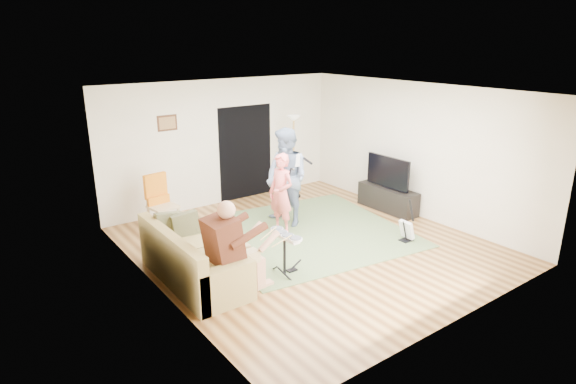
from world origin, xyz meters
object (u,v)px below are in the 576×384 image
at_px(drum_kit, 285,256).
at_px(television, 388,172).
at_px(guitarist, 287,178).
at_px(torchiere_lamp, 294,142).
at_px(tv_cabinet, 388,199).
at_px(sofa, 189,265).
at_px(dining_chair, 163,212).
at_px(singer, 281,194).
at_px(guitar_spare, 407,229).

height_order(drum_kit, television, television).
bearing_deg(guitarist, torchiere_lamp, 132.58).
relative_size(drum_kit, tv_cabinet, 0.50).
distance_m(guitarist, torchiere_lamp, 1.77).
relative_size(sofa, drum_kit, 3.02).
xyz_separation_m(sofa, tv_cabinet, (4.79, 0.43, -0.04)).
xyz_separation_m(guitarist, dining_chair, (-2.10, 1.09, -0.56)).
bearing_deg(drum_kit, singer, 56.09).
xyz_separation_m(guitarist, guitar_spare, (1.23, -1.98, -0.72)).
height_order(drum_kit, guitar_spare, guitar_spare).
relative_size(sofa, tv_cabinet, 1.51).
bearing_deg(dining_chair, singer, -46.28).
relative_size(singer, guitar_spare, 1.90).
xyz_separation_m(sofa, drum_kit, (1.29, -0.65, 0.02)).
height_order(torchiere_lamp, tv_cabinet, torchiere_lamp).
bearing_deg(tv_cabinet, guitar_spare, -125.82).
height_order(sofa, guitarist, guitarist).
height_order(sofa, tv_cabinet, sofa).
height_order(drum_kit, tv_cabinet, drum_kit).
bearing_deg(torchiere_lamp, singer, -133.21).
bearing_deg(dining_chair, drum_kit, -82.64).
height_order(dining_chair, television, television).
relative_size(guitarist, torchiere_lamp, 1.01).
bearing_deg(guitar_spare, guitarist, 121.92).
distance_m(sofa, dining_chair, 2.20).
xyz_separation_m(guitar_spare, television, (0.93, 1.35, 0.62)).
bearing_deg(drum_kit, torchiere_lamp, 50.94).
bearing_deg(tv_cabinet, television, -180.00).
bearing_deg(torchiere_lamp, guitar_spare, -88.51).
bearing_deg(sofa, drum_kit, -26.66).
distance_m(drum_kit, tv_cabinet, 3.66).
bearing_deg(singer, torchiere_lamp, 127.29).
relative_size(torchiere_lamp, tv_cabinet, 1.34).
xyz_separation_m(drum_kit, guitar_spare, (2.52, -0.28, -0.08)).
height_order(singer, tv_cabinet, singer).
distance_m(guitar_spare, torchiere_lamp, 3.45).
relative_size(sofa, guitarist, 1.11).
distance_m(guitar_spare, television, 1.75).
bearing_deg(guitarist, drum_kit, -43.08).
distance_m(sofa, singer, 2.44).
bearing_deg(drum_kit, dining_chair, 106.26).
bearing_deg(torchiere_lamp, drum_kit, -129.06).
bearing_deg(sofa, guitar_spare, -13.63).
bearing_deg(guitar_spare, tv_cabinet, 54.18).
height_order(drum_kit, torchiere_lamp, torchiere_lamp).
bearing_deg(television, tv_cabinet, 0.00).
height_order(sofa, dining_chair, dining_chair).
xyz_separation_m(guitar_spare, dining_chair, (-3.34, 3.07, 0.16)).
bearing_deg(torchiere_lamp, sofa, -147.77).
bearing_deg(tv_cabinet, guitarist, 164.20).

